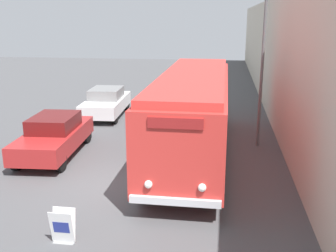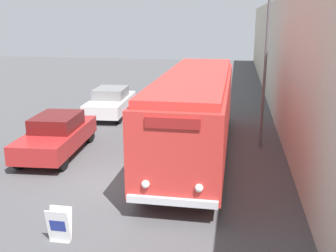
{
  "view_description": "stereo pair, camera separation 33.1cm",
  "coord_description": "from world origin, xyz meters",
  "px_view_note": "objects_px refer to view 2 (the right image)",
  "views": [
    {
      "loc": [
        3.15,
        -11.59,
        5.32
      ],
      "look_at": [
        1.37,
        0.63,
        1.9
      ],
      "focal_mm": 42.0,
      "sensor_mm": 36.0,
      "label": 1
    },
    {
      "loc": [
        3.48,
        -11.53,
        5.32
      ],
      "look_at": [
        1.37,
        0.63,
        1.9
      ],
      "focal_mm": 42.0,
      "sensor_mm": 36.0,
      "label": 2
    }
  ],
  "objects_px": {
    "streetlamp": "(266,47)",
    "parked_car_near": "(57,134)",
    "sign_board": "(59,225)",
    "parked_car_mid": "(111,102)",
    "vintage_bus": "(195,109)"
  },
  "relations": [
    {
      "from": "parked_car_near",
      "to": "sign_board",
      "type": "bearing_deg",
      "value": -68.51
    },
    {
      "from": "sign_board",
      "to": "parked_car_near",
      "type": "height_order",
      "value": "parked_car_near"
    },
    {
      "from": "parked_car_near",
      "to": "parked_car_mid",
      "type": "relative_size",
      "value": 1.02
    },
    {
      "from": "parked_car_mid",
      "to": "streetlamp",
      "type": "bearing_deg",
      "value": -31.34
    },
    {
      "from": "sign_board",
      "to": "parked_car_mid",
      "type": "distance_m",
      "value": 12.89
    },
    {
      "from": "streetlamp",
      "to": "parked_car_near",
      "type": "distance_m",
      "value": 9.06
    },
    {
      "from": "vintage_bus",
      "to": "streetlamp",
      "type": "distance_m",
      "value": 3.79
    },
    {
      "from": "parked_car_near",
      "to": "parked_car_mid",
      "type": "xyz_separation_m",
      "value": [
        0.12,
        6.57,
        -0.03
      ]
    },
    {
      "from": "sign_board",
      "to": "streetlamp",
      "type": "distance_m",
      "value": 10.55
    },
    {
      "from": "vintage_bus",
      "to": "parked_car_mid",
      "type": "relative_size",
      "value": 2.4
    },
    {
      "from": "parked_car_near",
      "to": "streetlamp",
      "type": "bearing_deg",
      "value": 12.25
    },
    {
      "from": "parked_car_mid",
      "to": "vintage_bus",
      "type": "bearing_deg",
      "value": -49.98
    },
    {
      "from": "streetlamp",
      "to": "parked_car_near",
      "type": "height_order",
      "value": "streetlamp"
    },
    {
      "from": "sign_board",
      "to": "streetlamp",
      "type": "bearing_deg",
      "value": 57.97
    },
    {
      "from": "sign_board",
      "to": "parked_car_near",
      "type": "bearing_deg",
      "value": 115.36
    }
  ]
}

